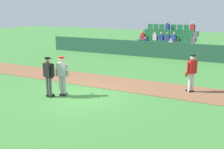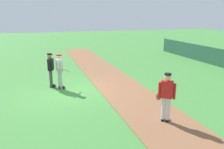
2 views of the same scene
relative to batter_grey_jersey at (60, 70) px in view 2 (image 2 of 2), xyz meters
The scene contains 5 objects.
ground_plane 1.19m from the batter_grey_jersey, 31.69° to the left, with size 80.00×80.00×0.00m, color #42843A.
infield_dirt_path 3.16m from the batter_grey_jersey, 78.60° to the left, with size 28.00×2.40×0.03m, color brown.
batter_grey_jersey is the anchor object (origin of this frame).
umpire_home_plate 0.59m from the batter_grey_jersey, 136.63° to the right, with size 0.58×0.35×1.76m.
runner_red_jersey 5.83m from the batter_grey_jersey, 32.12° to the left, with size 0.51×0.55×1.76m.
Camera 2 is at (10.87, -1.32, 3.66)m, focal length 37.14 mm.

